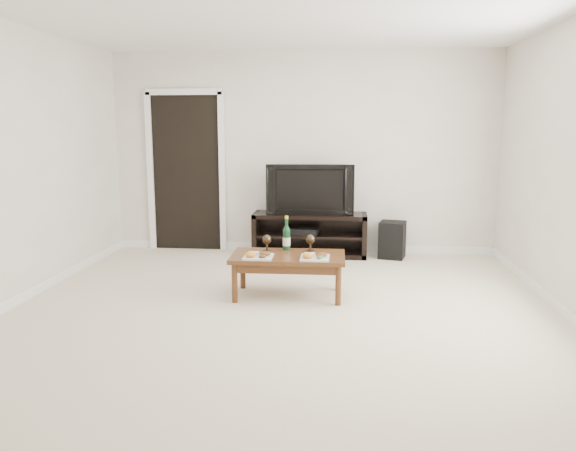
# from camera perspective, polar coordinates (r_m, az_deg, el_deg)

# --- Properties ---
(floor) EXTENTS (5.50, 5.50, 0.00)m
(floor) POSITION_cam_1_polar(r_m,az_deg,el_deg) (4.91, -1.04, -9.67)
(floor) COLOR beige
(floor) RESTS_ON ground
(back_wall) EXTENTS (5.00, 0.04, 2.60)m
(back_wall) POSITION_cam_1_polar(r_m,az_deg,el_deg) (7.39, 1.47, 7.34)
(back_wall) COLOR silver
(back_wall) RESTS_ON ground
(ceiling) EXTENTS (5.00, 5.50, 0.04)m
(ceiling) POSITION_cam_1_polar(r_m,az_deg,el_deg) (4.72, -1.15, 21.83)
(ceiling) COLOR white
(ceiling) RESTS_ON back_wall
(doorway) EXTENTS (0.90, 0.02, 2.05)m
(doorway) POSITION_cam_1_polar(r_m,az_deg,el_deg) (7.64, -10.27, 5.21)
(doorway) COLOR black
(doorway) RESTS_ON ground
(media_console) EXTENTS (1.45, 0.45, 0.55)m
(media_console) POSITION_cam_1_polar(r_m,az_deg,el_deg) (7.23, 2.22, -0.92)
(media_console) COLOR black
(media_console) RESTS_ON ground
(television) EXTENTS (1.11, 0.20, 0.63)m
(television) POSITION_cam_1_polar(r_m,az_deg,el_deg) (7.14, 2.26, 3.75)
(television) COLOR black
(television) RESTS_ON media_console
(av_receiver) EXTENTS (0.43, 0.34, 0.08)m
(av_receiver) POSITION_cam_1_polar(r_m,az_deg,el_deg) (7.22, 1.49, -0.53)
(av_receiver) COLOR black
(av_receiver) RESTS_ON media_console
(subwoofer) EXTENTS (0.37, 0.37, 0.46)m
(subwoofer) POSITION_cam_1_polar(r_m,az_deg,el_deg) (7.23, 10.54, -1.43)
(subwoofer) COLOR black
(subwoofer) RESTS_ON ground
(coffee_table) EXTENTS (1.11, 0.62, 0.42)m
(coffee_table) POSITION_cam_1_polar(r_m,az_deg,el_deg) (5.53, 0.02, -5.10)
(coffee_table) COLOR #563518
(coffee_table) RESTS_ON ground
(plate_left) EXTENTS (0.27, 0.27, 0.07)m
(plate_left) POSITION_cam_1_polar(r_m,az_deg,el_deg) (5.35, -3.04, -2.93)
(plate_left) COLOR white
(plate_left) RESTS_ON coffee_table
(plate_right) EXTENTS (0.27, 0.27, 0.07)m
(plate_right) POSITION_cam_1_polar(r_m,az_deg,el_deg) (5.31, 2.75, -3.04)
(plate_right) COLOR white
(plate_right) RESTS_ON coffee_table
(wine_bottle) EXTENTS (0.07, 0.07, 0.35)m
(wine_bottle) POSITION_cam_1_polar(r_m,az_deg,el_deg) (5.65, -0.15, -0.76)
(wine_bottle) COLOR #0E351A
(wine_bottle) RESTS_ON coffee_table
(goblet_left) EXTENTS (0.09, 0.09, 0.17)m
(goblet_left) POSITION_cam_1_polar(r_m,az_deg,el_deg) (5.61, -2.16, -1.78)
(goblet_left) COLOR #32291B
(goblet_left) RESTS_ON coffee_table
(goblet_right) EXTENTS (0.09, 0.09, 0.17)m
(goblet_right) POSITION_cam_1_polar(r_m,az_deg,el_deg) (5.62, 2.29, -1.76)
(goblet_right) COLOR #32291B
(goblet_right) RESTS_ON coffee_table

